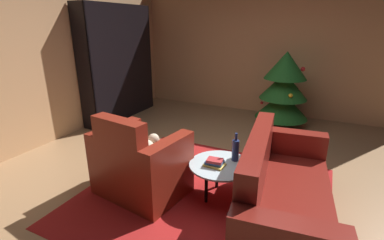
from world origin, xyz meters
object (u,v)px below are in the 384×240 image
at_px(armchair_red, 140,166).
at_px(bottle_on_table, 235,150).
at_px(book_stack_on_table, 215,163).
at_px(couch_red, 281,196).
at_px(decorated_tree, 284,89).
at_px(bookshelf_unit, 122,64).
at_px(coffee_table, 221,167).

relative_size(armchair_red, bottle_on_table, 3.21).
bearing_deg(book_stack_on_table, couch_red, -8.37).
distance_m(armchair_red, bottle_on_table, 1.07).
xyz_separation_m(armchair_red, decorated_tree, (1.05, 2.96, 0.36)).
relative_size(bookshelf_unit, book_stack_on_table, 9.82).
relative_size(armchair_red, couch_red, 0.54).
relative_size(bookshelf_unit, bottle_on_table, 6.77).
relative_size(bookshelf_unit, decorated_tree, 1.58).
xyz_separation_m(book_stack_on_table, bottle_on_table, (0.16, 0.21, 0.09)).
distance_m(armchair_red, couch_red, 1.50).
relative_size(armchair_red, coffee_table, 1.51).
xyz_separation_m(bookshelf_unit, coffee_table, (2.79, -1.90, -0.69)).
relative_size(bookshelf_unit, coffee_table, 3.19).
relative_size(couch_red, decorated_tree, 1.38).
bearing_deg(coffee_table, bottle_on_table, 53.73).
distance_m(bookshelf_unit, couch_red, 4.09).
distance_m(bookshelf_unit, book_stack_on_table, 3.42).
height_order(couch_red, book_stack_on_table, couch_red).
relative_size(book_stack_on_table, decorated_tree, 0.16).
xyz_separation_m(couch_red, coffee_table, (-0.66, 0.16, 0.07)).
xyz_separation_m(armchair_red, couch_red, (1.50, 0.15, -0.04)).
bearing_deg(book_stack_on_table, armchair_red, -162.13).
bearing_deg(bookshelf_unit, couch_red, -30.85).
height_order(bookshelf_unit, bottle_on_table, bookshelf_unit).
relative_size(bookshelf_unit, armchair_red, 2.11).
bearing_deg(coffee_table, armchair_red, -159.38).
bearing_deg(couch_red, decorated_tree, 99.03).
relative_size(couch_red, book_stack_on_table, 8.60).
relative_size(book_stack_on_table, bottle_on_table, 0.69).
height_order(couch_red, bottle_on_table, couch_red).
distance_m(bookshelf_unit, bottle_on_table, 3.42).
xyz_separation_m(couch_red, bottle_on_table, (-0.55, 0.31, 0.23)).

